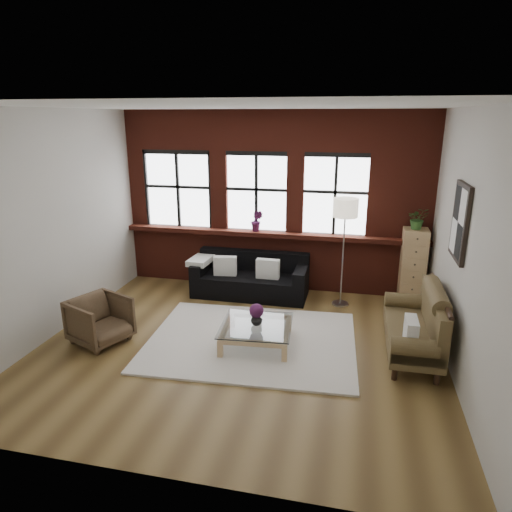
% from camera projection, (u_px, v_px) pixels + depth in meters
% --- Properties ---
extents(floor, '(5.50, 5.50, 0.00)m').
position_uv_depth(floor, '(240.00, 346.00, 6.38)').
color(floor, brown).
rests_on(floor, ground).
extents(ceiling, '(5.50, 5.50, 0.00)m').
position_uv_depth(ceiling, '(237.00, 106.00, 5.44)').
color(ceiling, white).
rests_on(ceiling, ground).
extents(wall_back, '(5.50, 0.00, 5.50)m').
position_uv_depth(wall_back, '(273.00, 202.00, 8.24)').
color(wall_back, '#B8B5AC').
rests_on(wall_back, ground).
extents(wall_front, '(5.50, 0.00, 5.50)m').
position_uv_depth(wall_front, '(158.00, 313.00, 3.58)').
color(wall_front, '#B8B5AC').
rests_on(wall_front, ground).
extents(wall_left, '(0.00, 5.00, 5.00)m').
position_uv_depth(wall_left, '(52.00, 225.00, 6.48)').
color(wall_left, '#B8B5AC').
rests_on(wall_left, ground).
extents(wall_right, '(0.00, 5.00, 5.00)m').
position_uv_depth(wall_right, '(465.00, 248.00, 5.34)').
color(wall_right, '#B8B5AC').
rests_on(wall_right, ground).
extents(brick_backwall, '(5.50, 0.12, 3.20)m').
position_uv_depth(brick_backwall, '(273.00, 202.00, 8.19)').
color(brick_backwall, maroon).
rests_on(brick_backwall, floor).
extents(sill_ledge, '(5.50, 0.30, 0.08)m').
position_uv_depth(sill_ledge, '(272.00, 234.00, 8.27)').
color(sill_ledge, maroon).
rests_on(sill_ledge, brick_backwall).
extents(window_left, '(1.38, 0.10, 1.50)m').
position_uv_depth(window_left, '(179.00, 191.00, 8.53)').
color(window_left, black).
rests_on(window_left, brick_backwall).
extents(window_mid, '(1.38, 0.10, 1.50)m').
position_uv_depth(window_mid, '(257.00, 193.00, 8.22)').
color(window_mid, black).
rests_on(window_mid, brick_backwall).
extents(window_right, '(1.38, 0.10, 1.50)m').
position_uv_depth(window_right, '(335.00, 196.00, 7.93)').
color(window_right, black).
rests_on(window_right, brick_backwall).
extents(wall_poster, '(0.05, 0.74, 0.94)m').
position_uv_depth(wall_poster, '(460.00, 222.00, 5.55)').
color(wall_poster, black).
rests_on(wall_poster, wall_right).
extents(shag_rug, '(3.02, 2.43, 0.03)m').
position_uv_depth(shag_rug, '(252.00, 341.00, 6.51)').
color(shag_rug, beige).
rests_on(shag_rug, floor).
extents(dark_sofa, '(2.02, 0.82, 0.73)m').
position_uv_depth(dark_sofa, '(250.00, 276.00, 8.11)').
color(dark_sofa, black).
rests_on(dark_sofa, floor).
extents(pillow_a, '(0.42, 0.19, 0.34)m').
position_uv_depth(pillow_a, '(225.00, 266.00, 8.05)').
color(pillow_a, silver).
rests_on(pillow_a, dark_sofa).
extents(pillow_b, '(0.40, 0.15, 0.34)m').
position_uv_depth(pillow_b, '(268.00, 269.00, 7.89)').
color(pillow_b, silver).
rests_on(pillow_b, dark_sofa).
extents(vintage_settee, '(0.74, 1.67, 0.89)m').
position_uv_depth(vintage_settee, '(412.00, 323.00, 6.06)').
color(vintage_settee, brown).
rests_on(vintage_settee, floor).
extents(pillow_settee, '(0.14, 0.38, 0.34)m').
position_uv_depth(pillow_settee, '(411.00, 332.00, 5.57)').
color(pillow_settee, silver).
rests_on(pillow_settee, vintage_settee).
extents(armchair, '(0.94, 0.93, 0.66)m').
position_uv_depth(armchair, '(100.00, 320.00, 6.42)').
color(armchair, '#463523').
rests_on(armchair, floor).
extents(coffee_table, '(1.05, 1.05, 0.33)m').
position_uv_depth(coffee_table, '(256.00, 335.00, 6.36)').
color(coffee_table, tan).
rests_on(coffee_table, shag_rug).
extents(vase, '(0.18, 0.18, 0.17)m').
position_uv_depth(vase, '(256.00, 319.00, 6.29)').
color(vase, '#B2B2B2').
rests_on(vase, coffee_table).
extents(flowers, '(0.20, 0.20, 0.20)m').
position_uv_depth(flowers, '(256.00, 311.00, 6.26)').
color(flowers, '#501B4A').
rests_on(flowers, vase).
extents(drawer_chest, '(0.40, 0.40, 1.30)m').
position_uv_depth(drawer_chest, '(413.00, 267.00, 7.69)').
color(drawer_chest, tan).
rests_on(drawer_chest, floor).
extents(potted_plant_top, '(0.34, 0.30, 0.36)m').
position_uv_depth(potted_plant_top, '(418.00, 219.00, 7.44)').
color(potted_plant_top, '#2D5923').
rests_on(potted_plant_top, drawer_chest).
extents(floor_lamp, '(0.40, 0.40, 1.98)m').
position_uv_depth(floor_lamp, '(343.00, 249.00, 7.51)').
color(floor_lamp, '#A5A5A8').
rests_on(floor_lamp, floor).
extents(sill_plant, '(0.24, 0.20, 0.39)m').
position_uv_depth(sill_plant, '(257.00, 221.00, 8.23)').
color(sill_plant, '#501B4A').
rests_on(sill_plant, sill_ledge).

